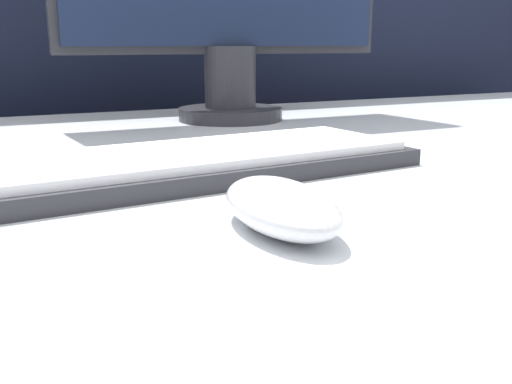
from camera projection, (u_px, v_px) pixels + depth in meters
name	position (u px, v px, depth m)	size (l,w,h in m)	color
partition_panel	(84.00, 143.00, 1.20)	(5.00, 0.03, 1.27)	black
computer_mouse_near	(281.00, 207.00, 0.39)	(0.06, 0.12, 0.03)	silver
keyboard	(179.00, 164.00, 0.55)	(0.47, 0.19, 0.02)	#28282D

